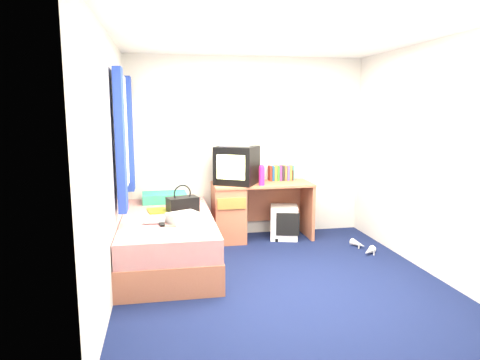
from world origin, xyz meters
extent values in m
plane|color=#0C1438|center=(0.00, 0.00, 0.00)|extent=(3.40, 3.40, 0.00)
plane|color=white|center=(0.00, 0.00, 2.40)|extent=(3.40, 3.40, 0.00)
plane|color=silver|center=(0.00, 1.70, 1.20)|extent=(3.20, 0.00, 3.20)
plane|color=silver|center=(0.00, -1.70, 1.20)|extent=(3.20, 0.00, 3.20)
plane|color=silver|center=(-1.60, 0.00, 1.20)|extent=(0.00, 3.40, 3.40)
plane|color=silver|center=(1.60, 0.00, 1.20)|extent=(0.00, 3.40, 3.40)
cube|color=#B96C4D|center=(-1.10, 0.70, 0.15)|extent=(1.00, 2.00, 0.30)
cube|color=olive|center=(-0.60, 0.30, 0.16)|extent=(0.02, 0.70, 0.18)
cube|color=silver|center=(-1.10, 0.70, 0.42)|extent=(0.98, 1.98, 0.24)
cube|color=teal|center=(-1.12, 1.44, 0.60)|extent=(0.56, 0.37, 0.12)
cube|color=#B96C4D|center=(0.15, 1.42, 0.73)|extent=(1.30, 0.55, 0.03)
cube|color=#B96C4D|center=(-0.30, 1.42, 0.36)|extent=(0.40, 0.52, 0.72)
cube|color=#B96C4D|center=(0.78, 1.42, 0.36)|extent=(0.04, 0.52, 0.72)
cube|color=#B96C4D|center=(0.40, 1.67, 0.45)|extent=(0.78, 0.03, 0.55)
cube|color=white|center=(0.44, 1.37, 0.22)|extent=(0.43, 0.43, 0.44)
cube|color=black|center=(-0.19, 1.44, 0.99)|extent=(0.65, 0.64, 0.49)
cube|color=#F2F099|center=(-0.30, 1.24, 0.99)|extent=(0.33, 0.20, 0.30)
cube|color=#BABABC|center=(-0.19, 1.44, 1.28)|extent=(0.47, 0.42, 0.07)
cube|color=maroon|center=(0.30, 1.60, 0.85)|extent=(0.03, 0.13, 0.20)
cube|color=navy|center=(0.33, 1.60, 0.85)|extent=(0.03, 0.13, 0.20)
cube|color=gold|center=(0.37, 1.60, 0.85)|extent=(0.03, 0.13, 0.20)
cube|color=#337F33|center=(0.40, 1.60, 0.85)|extent=(0.03, 0.13, 0.20)
cube|color=#7F337F|center=(0.44, 1.60, 0.85)|extent=(0.03, 0.13, 0.20)
cube|color=#262626|center=(0.47, 1.60, 0.85)|extent=(0.03, 0.13, 0.20)
cube|color=#B26633|center=(0.51, 1.60, 0.85)|extent=(0.03, 0.13, 0.20)
cube|color=#4C4C99|center=(0.54, 1.60, 0.85)|extent=(0.03, 0.13, 0.20)
cube|color=olive|center=(0.58, 1.60, 0.85)|extent=(0.03, 0.13, 0.20)
cube|color=#337272|center=(0.61, 1.60, 0.85)|extent=(0.03, 0.13, 0.20)
cube|color=black|center=(0.61, 1.59, 0.82)|extent=(0.04, 0.12, 0.14)
cylinder|color=#F1228D|center=(0.10, 1.26, 0.87)|extent=(0.08, 0.08, 0.23)
cylinder|color=white|center=(-0.01, 1.46, 0.84)|extent=(0.05, 0.05, 0.17)
cube|color=black|center=(-0.92, 0.87, 0.63)|extent=(0.39, 0.29, 0.17)
torus|color=black|center=(-0.92, 0.87, 0.75)|extent=(0.20, 0.08, 0.21)
cube|color=silver|center=(-0.93, 0.38, 0.59)|extent=(0.39, 0.36, 0.10)
cube|color=#FBF71B|center=(-1.21, 0.95, 0.55)|extent=(0.25, 0.31, 0.01)
cylinder|color=silver|center=(-1.23, 0.38, 0.58)|extent=(0.20, 0.07, 0.07)
cube|color=gold|center=(-1.02, 0.26, 0.55)|extent=(0.22, 0.06, 0.01)
cube|color=black|center=(-1.16, 0.33, 0.55)|extent=(0.07, 0.16, 0.02)
cube|color=silver|center=(-1.58, 0.90, 1.45)|extent=(0.02, 0.90, 1.10)
cube|color=white|center=(-1.57, 0.90, 2.04)|extent=(0.06, 1.06, 0.08)
cube|color=white|center=(-1.57, 0.90, 0.86)|extent=(0.06, 1.06, 0.08)
cube|color=navy|center=(-1.53, 0.31, 1.40)|extent=(0.08, 0.24, 1.40)
cube|color=navy|center=(-1.53, 1.49, 1.40)|extent=(0.08, 0.24, 1.40)
cone|color=silver|center=(1.25, 0.83, 0.04)|extent=(0.15, 0.24, 0.09)
cone|color=silver|center=(1.25, 0.55, 0.04)|extent=(0.23, 0.21, 0.09)
camera|label=1|loc=(-1.13, -3.97, 1.70)|focal=32.00mm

